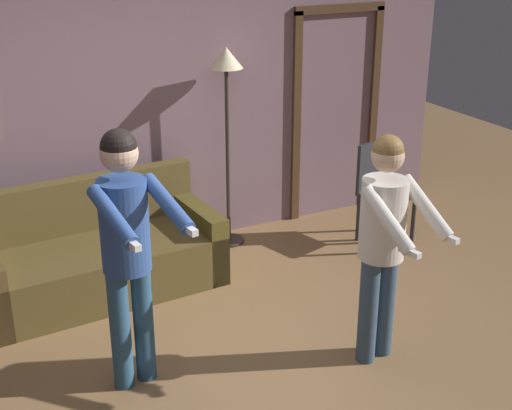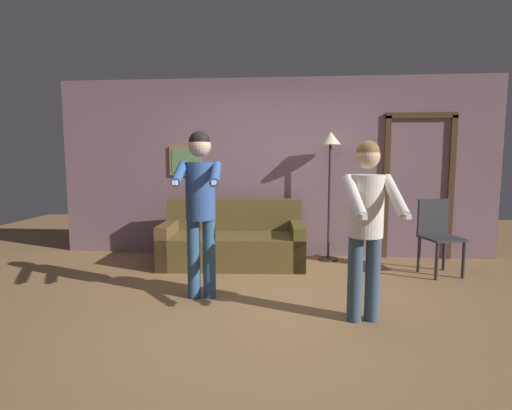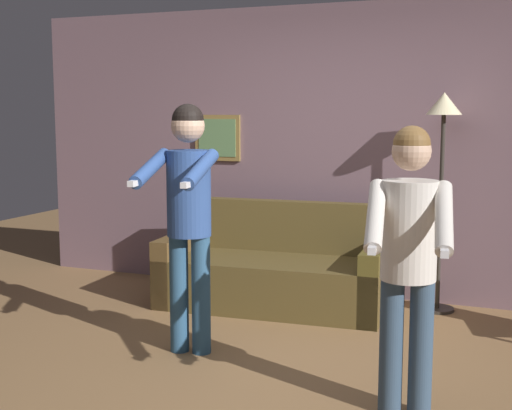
% 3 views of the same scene
% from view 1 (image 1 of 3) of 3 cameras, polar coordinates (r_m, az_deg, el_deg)
% --- Properties ---
extents(ground_plane, '(12.00, 12.00, 0.00)m').
position_cam_1_polar(ground_plane, '(4.93, -1.47, -12.91)').
color(ground_plane, olive).
extents(back_wall_assembly, '(6.40, 0.10, 2.60)m').
position_cam_1_polar(back_wall_assembly, '(6.23, -9.89, 7.52)').
color(back_wall_assembly, slate).
rests_on(back_wall_assembly, ground_plane).
extents(couch, '(1.95, 0.97, 0.87)m').
position_cam_1_polar(couch, '(5.89, -12.49, -4.19)').
color(couch, brown).
rests_on(couch, ground_plane).
extents(torchiere_lamp, '(0.29, 0.29, 1.81)m').
position_cam_1_polar(torchiere_lamp, '(6.23, -2.37, 9.31)').
color(torchiere_lamp, '#332D28').
rests_on(torchiere_lamp, ground_plane).
extents(person_standing_left, '(0.49, 0.74, 1.71)m').
position_cam_1_polar(person_standing_left, '(4.35, -10.31, -2.57)').
color(person_standing_left, '#2C5377').
rests_on(person_standing_left, ground_plane).
extents(person_standing_right, '(0.49, 0.64, 1.59)m').
position_cam_1_polar(person_standing_right, '(4.66, 10.21, -2.13)').
color(person_standing_right, '#354B63').
rests_on(person_standing_right, ground_plane).
extents(dining_chair_distant, '(0.52, 0.52, 0.93)m').
position_cam_1_polar(dining_chair_distant, '(6.67, 9.93, 1.53)').
color(dining_chair_distant, '#2D2D33').
rests_on(dining_chair_distant, ground_plane).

